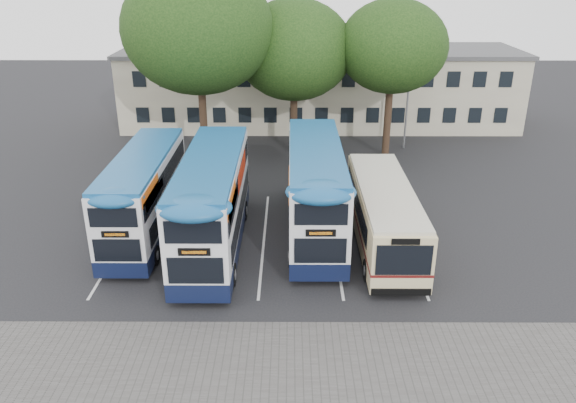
# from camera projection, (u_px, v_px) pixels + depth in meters

# --- Properties ---
(ground) EXTENTS (120.00, 120.00, 0.00)m
(ground) POSITION_uv_depth(u_px,v_px,m) (349.00, 294.00, 23.40)
(ground) COLOR black
(ground) RESTS_ON ground
(paving_strip) EXTENTS (40.00, 6.00, 0.01)m
(paving_strip) POSITION_uv_depth(u_px,v_px,m) (303.00, 375.00, 18.82)
(paving_strip) COLOR #595654
(paving_strip) RESTS_ON ground
(bay_lines) EXTENTS (14.12, 11.00, 0.01)m
(bay_lines) POSITION_uv_depth(u_px,v_px,m) (264.00, 239.00, 28.01)
(bay_lines) COLOR silver
(bay_lines) RESTS_ON ground
(depot_building) EXTENTS (32.40, 8.40, 6.20)m
(depot_building) POSITION_uv_depth(u_px,v_px,m) (319.00, 86.00, 46.96)
(depot_building) COLOR #A99E88
(depot_building) RESTS_ON ground
(lamp_post) EXTENTS (0.25, 1.05, 9.06)m
(lamp_post) POSITION_uv_depth(u_px,v_px,m) (409.00, 79.00, 39.72)
(lamp_post) COLOR gray
(lamp_post) RESTS_ON ground
(tree_left) EXTENTS (9.52, 9.52, 12.92)m
(tree_left) POSITION_uv_depth(u_px,v_px,m) (198.00, 29.00, 35.00)
(tree_left) COLOR black
(tree_left) RESTS_ON ground
(tree_mid) EXTENTS (8.00, 8.00, 10.65)m
(tree_mid) POSITION_uv_depth(u_px,v_px,m) (294.00, 50.00, 38.00)
(tree_mid) COLOR black
(tree_mid) RESTS_ON ground
(tree_right) EXTENTS (7.27, 7.27, 10.67)m
(tree_right) POSITION_uv_depth(u_px,v_px,m) (393.00, 47.00, 37.15)
(tree_right) COLOR black
(tree_right) RESTS_ON ground
(bus_dd_left) EXTENTS (2.42, 9.98, 4.16)m
(bus_dd_left) POSITION_uv_depth(u_px,v_px,m) (144.00, 191.00, 27.83)
(bus_dd_left) COLOR black
(bus_dd_left) RESTS_ON ground
(bus_dd_mid) EXTENTS (2.64, 10.88, 4.54)m
(bus_dd_mid) POSITION_uv_depth(u_px,v_px,m) (213.00, 199.00, 26.39)
(bus_dd_mid) COLOR black
(bus_dd_mid) RESTS_ON ground
(bus_dd_right) EXTENTS (2.63, 10.85, 4.52)m
(bus_dd_right) POSITION_uv_depth(u_px,v_px,m) (315.00, 186.00, 27.87)
(bus_dd_right) COLOR black
(bus_dd_right) RESTS_ON ground
(bus_single) EXTENTS (2.59, 10.18, 3.03)m
(bus_single) POSITION_uv_depth(u_px,v_px,m) (384.00, 211.00, 26.97)
(bus_single) COLOR beige
(bus_single) RESTS_ON ground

